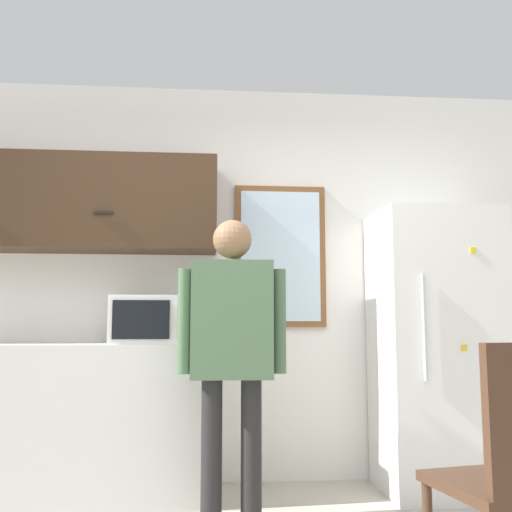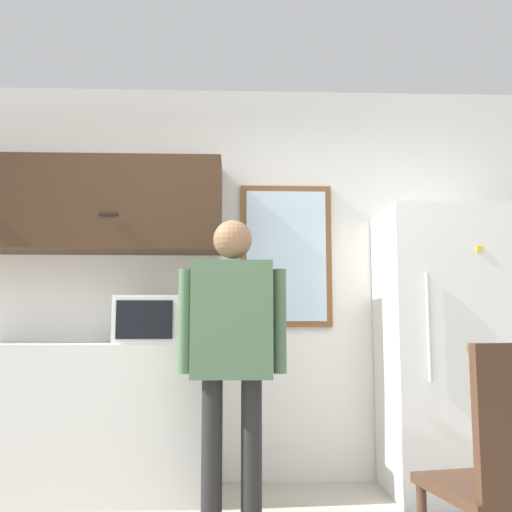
% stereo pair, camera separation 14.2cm
% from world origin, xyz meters
% --- Properties ---
extents(back_wall, '(6.00, 0.06, 2.70)m').
position_xyz_m(back_wall, '(0.00, 1.94, 1.35)').
color(back_wall, white).
rests_on(back_wall, ground_plane).
extents(counter, '(2.16, 0.56, 0.92)m').
position_xyz_m(counter, '(-1.12, 1.63, 0.46)').
color(counter, silver).
rests_on(counter, ground_plane).
extents(upper_cabinets, '(2.16, 0.38, 0.61)m').
position_xyz_m(upper_cabinets, '(-1.12, 1.73, 1.82)').
color(upper_cabinets, '#3D2819').
extents(microwave, '(0.47, 0.40, 0.29)m').
position_xyz_m(microwave, '(-0.44, 1.57, 1.07)').
color(microwave, white).
rests_on(microwave, counter).
extents(person, '(0.58, 0.23, 1.60)m').
position_xyz_m(person, '(0.04, 1.08, 0.97)').
color(person, black).
rests_on(person, ground_plane).
extents(refrigerator, '(0.74, 0.66, 1.77)m').
position_xyz_m(refrigerator, '(1.37, 1.59, 0.88)').
color(refrigerator, white).
rests_on(refrigerator, ground_plane).
extents(chair, '(0.53, 0.53, 0.97)m').
position_xyz_m(chair, '(1.05, 0.09, 0.52)').
color(chair, '#472D1E').
rests_on(chair, ground_plane).
extents(window, '(0.63, 0.05, 0.98)m').
position_xyz_m(window, '(0.40, 1.90, 1.51)').
color(window, brown).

